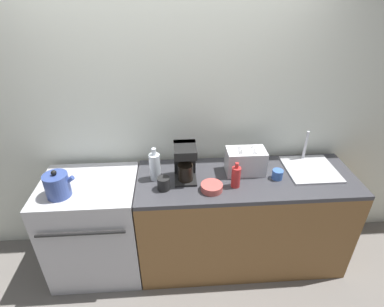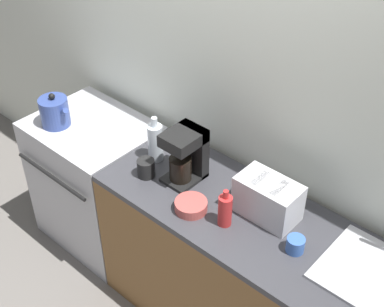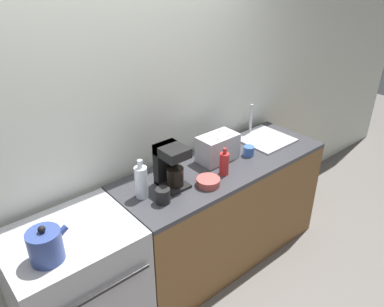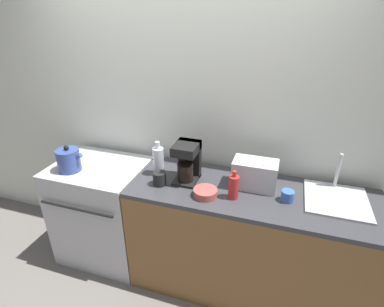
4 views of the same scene
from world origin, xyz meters
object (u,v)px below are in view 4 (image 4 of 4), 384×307
at_px(stove, 104,210).
at_px(cup_black, 159,178).
at_px(bowl, 205,193).
at_px(bottle_red, 234,187).
at_px(cup_blue, 287,196).
at_px(coffee_maker, 187,160).
at_px(kettle, 69,160).
at_px(toaster, 255,174).
at_px(bottle_clear, 158,161).

distance_m(stove, cup_black, 0.81).
bearing_deg(bowl, stove, 171.61).
distance_m(bottle_red, cup_blue, 0.37).
bearing_deg(stove, coffee_maker, 2.70).
bearing_deg(kettle, cup_black, 1.80).
xyz_separation_m(kettle, cup_blue, (1.71, 0.10, -0.05)).
xyz_separation_m(toaster, bowl, (-0.31, -0.23, -0.08)).
relative_size(bottle_red, cup_black, 2.08).
bearing_deg(kettle, coffee_maker, 9.93).
bearing_deg(stove, toaster, 3.74).
relative_size(stove, bowl, 5.51).
relative_size(bottle_clear, bowl, 1.66).
distance_m(toaster, coffee_maker, 0.51).
bearing_deg(cup_black, stove, 170.33).
bearing_deg(toaster, cup_blue, -24.71).
height_order(kettle, toaster, kettle).
distance_m(coffee_maker, cup_blue, 0.76).
relative_size(kettle, cup_blue, 2.59).
height_order(toaster, bottle_red, bottle_red).
distance_m(toaster, bowl, 0.39).
xyz_separation_m(bottle_red, bowl, (-0.19, -0.04, -0.06)).
height_order(toaster, bottle_clear, bottle_clear).
xyz_separation_m(coffee_maker, cup_blue, (0.75, -0.07, -0.12)).
bearing_deg(bottle_red, toaster, 58.78).
xyz_separation_m(toaster, cup_black, (-0.68, -0.19, -0.05)).
bearing_deg(stove, bottle_clear, 4.10).
xyz_separation_m(kettle, bottle_clear, (0.71, 0.17, 0.02)).
bearing_deg(coffee_maker, toaster, 5.38).
relative_size(toaster, coffee_maker, 1.04).
xyz_separation_m(toaster, coffee_maker, (-0.50, -0.05, 0.06)).
distance_m(bottle_clear, bowl, 0.48).
distance_m(kettle, cup_blue, 1.71).
relative_size(stove, coffee_maker, 3.04).
xyz_separation_m(kettle, toaster, (1.46, 0.22, 0.01)).
bearing_deg(cup_black, toaster, 15.69).
distance_m(coffee_maker, cup_black, 0.25).
xyz_separation_m(kettle, bowl, (1.15, -0.02, -0.07)).
distance_m(bottle_clear, cup_blue, 1.00).
bearing_deg(cup_blue, bottle_clear, 176.13).
height_order(bottle_clear, bottle_red, bottle_clear).
distance_m(stove, bowl, 1.11).
height_order(kettle, coffee_maker, coffee_maker).
bearing_deg(kettle, bottle_red, 0.92).
xyz_separation_m(bottle_clear, cup_blue, (0.99, -0.07, -0.08)).
height_order(toaster, coffee_maker, coffee_maker).
bearing_deg(coffee_maker, cup_blue, -4.97).
height_order(cup_black, bowl, cup_black).
bearing_deg(cup_black, bottle_red, -0.32).
height_order(cup_blue, bowl, cup_blue).
xyz_separation_m(bottle_clear, bottle_red, (0.63, -0.15, -0.03)).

